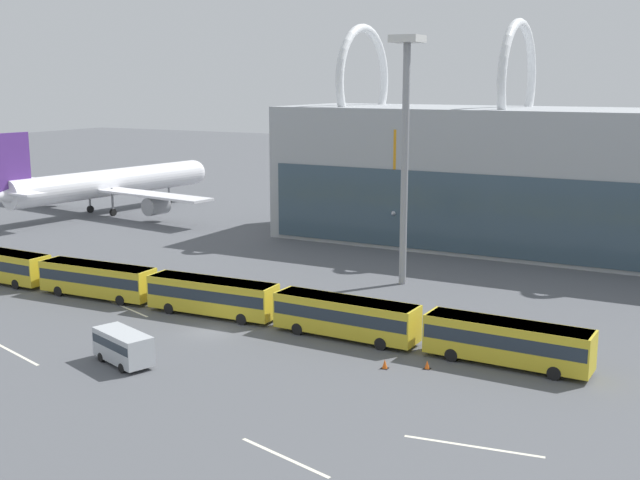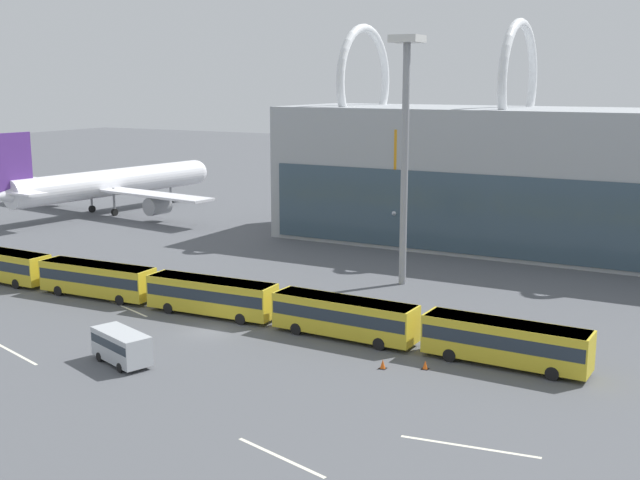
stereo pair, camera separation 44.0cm
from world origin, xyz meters
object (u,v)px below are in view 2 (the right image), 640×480
Objects in this scene: shuttle_bus_3 at (344,315)px; shuttle_bus_4 at (506,340)px; shuttle_bus_0 at (1,263)px; floodlight_mast at (405,126)px; airliner_at_gate_near at (104,184)px; shuttle_bus_2 at (211,294)px; shuttle_bus_1 at (97,278)px; traffic_cone_2 at (383,364)px; traffic_cone_0 at (425,365)px; service_van_foreground at (121,345)px; airliner_at_gate_far at (424,194)px.

shuttle_bus_3 is 13.37m from shuttle_bus_4.
floodlight_mast is (37.33, 19.22, 14.35)m from shuttle_bus_0.
shuttle_bus_4 is (74.94, -37.64, -2.79)m from airliner_at_gate_near.
shuttle_bus_3 is at bearing 2.14° from shuttle_bus_0.
shuttle_bus_4 is (26.75, -0.14, 0.00)m from shuttle_bus_2.
shuttle_bus_4 is (40.12, 0.22, 0.00)m from shuttle_bus_1.
shuttle_bus_0 is at bearing 174.31° from traffic_cone_2.
shuttle_bus_2 is at bearing -178.75° from shuttle_bus_3.
shuttle_bus_3 is 1.00× the size of shuttle_bus_4.
traffic_cone_0 is at bearing -63.26° from floodlight_mast.
shuttle_bus_1 is 19.87m from service_van_foreground.
floodlight_mast is at bearing 28.74° from shuttle_bus_0.
shuttle_bus_1 is at bearing -129.78° from airliner_at_gate_near.
shuttle_bus_1 and shuttle_bus_3 have the same top height.
floodlight_mast reaches higher than shuttle_bus_3.
airliner_at_gate_near reaches higher than shuttle_bus_3.
traffic_cone_0 is at bearing 26.61° from traffic_cone_2.
airliner_at_gate_far is 59.35m from traffic_cone_0.
shuttle_bus_0 reaches higher than service_van_foreground.
service_van_foreground is (14.97, -13.06, -0.49)m from shuttle_bus_1.
floodlight_mast is (8.99, 32.13, 14.85)m from service_van_foreground.
airliner_at_gate_far is at bearing 110.24° from service_van_foreground.
shuttle_bus_2 is at bearing 115.73° from service_van_foreground.
airliner_at_gate_far is 3.18× the size of shuttle_bus_2.
traffic_cone_2 is at bearing 44.42° from service_van_foreground.
shuttle_bus_2 is at bearing 170.40° from traffic_cone_0.
shuttle_bus_0 is at bearing -152.76° from floodlight_mast.
shuttle_bus_2 is (-0.14, -51.36, -2.68)m from airliner_at_gate_far.
shuttle_bus_4 is 17.76× the size of traffic_cone_2.
shuttle_bus_0 is at bearing 174.47° from service_van_foreground.
airliner_at_gate_far is 64.88m from service_van_foreground.
service_van_foreground is 36.51m from floodlight_mast.
airliner_at_gate_far is at bearing -66.39° from airliner_at_gate_near.
shuttle_bus_1 is 1.00× the size of shuttle_bus_4.
airliner_at_gate_near reaches higher than shuttle_bus_0.
shuttle_bus_1 is at bearing 171.72° from traffic_cone_2.
shuttle_bus_2 is at bearing -120.27° from airliner_at_gate_near.
shuttle_bus_0 is at bearing 178.16° from shuttle_bus_1.
traffic_cone_0 is (70.07, -41.19, -4.41)m from airliner_at_gate_near.
floodlight_mast is (10.59, 18.70, 14.35)m from shuttle_bus_2.
traffic_cone_0 is (8.50, -3.63, -1.62)m from shuttle_bus_3.
shuttle_bus_1 and shuttle_bus_4 have the same top height.
airliner_at_gate_far reaches higher than traffic_cone_0.
airliner_at_gate_far reaches higher than shuttle_bus_0.
shuttle_bus_0 is 0.49× the size of floodlight_mast.
shuttle_bus_3 is at bearing -175.07° from airliner_at_gate_far.
airliner_at_gate_far is at bearing 107.74° from floodlight_mast.
shuttle_bus_3 is at bearing -81.55° from floodlight_mast.
shuttle_bus_4 is 9.24m from traffic_cone_2.
floodlight_mast is 29.88m from traffic_cone_2.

